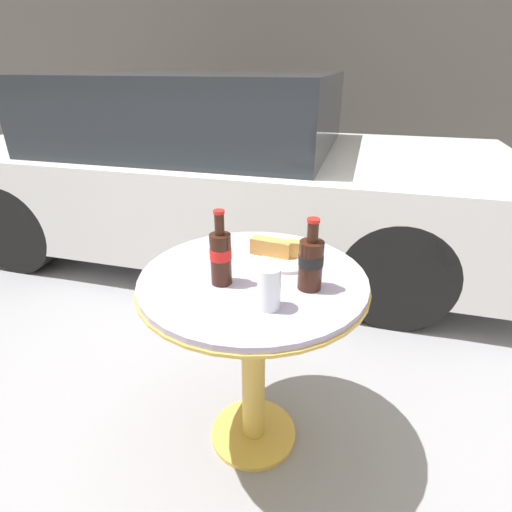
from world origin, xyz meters
name	(u,v)px	position (x,y,z in m)	size (l,w,h in m)	color
ground_plane	(254,434)	(0.00, 0.00, 0.00)	(30.00, 30.00, 0.00)	gray
bistro_table	(253,316)	(0.00, 0.00, 0.57)	(0.74, 0.74, 0.72)	gold
cola_bottle_left	(221,256)	(-0.08, -0.07, 0.81)	(0.07, 0.07, 0.23)	#33190F
cola_bottle_right	(311,262)	(0.18, -0.03, 0.81)	(0.07, 0.07, 0.22)	#33190F
drinking_glass	(269,290)	(0.09, -0.17, 0.78)	(0.06, 0.06, 0.12)	#C68923
lunch_plate_near	(283,253)	(0.07, 0.13, 0.74)	(0.23, 0.22, 0.07)	silver
parked_car	(219,171)	(-0.76, 1.72, 0.60)	(4.01, 1.73, 1.27)	silver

